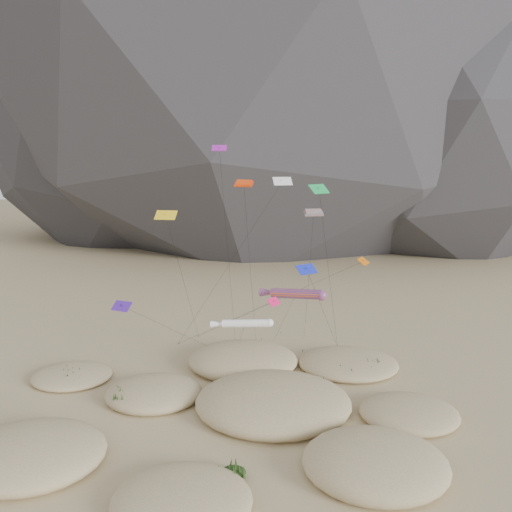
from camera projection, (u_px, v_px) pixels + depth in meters
The scene contains 9 objects.
ground at pixel (240, 435), 48.73m from camera, with size 500.00×500.00×0.00m, color #CCB789.
dunes at pixel (243, 407), 52.67m from camera, with size 48.53×37.01×3.87m.
dune_grass at pixel (251, 407), 52.24m from camera, with size 41.57×29.43×1.51m.
kite_stakes at pixel (251, 342), 72.26m from camera, with size 22.91×6.93×0.30m.
rainbow_tube_kite at pixel (294, 294), 58.12m from camera, with size 7.80×15.81×11.86m.
white_tube_kite at pixel (243, 323), 52.41m from camera, with size 6.74×18.49×10.10m.
orange_parafoil at pixel (244, 186), 59.06m from camera, with size 2.47×10.97×23.92m.
multi_parafoil at pixel (313, 216), 53.92m from camera, with size 2.18×17.16×21.13m.
delta_kites at pixel (249, 239), 56.45m from camera, with size 29.08×19.47×27.82m.
Camera 1 is at (2.23, -44.15, 26.99)m, focal length 35.00 mm.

